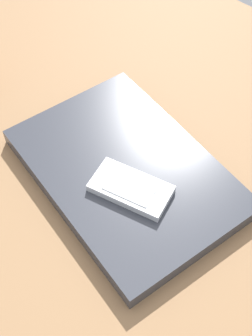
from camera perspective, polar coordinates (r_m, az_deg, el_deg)
The scene contains 3 objects.
desk_surface at distance 67.83cm, azimuth 2.09°, elevation 1.73°, with size 120.00×80.00×3.00cm, color olive.
laptop_closed at distance 62.50cm, azimuth 0.00°, elevation -0.43°, with size 30.65×21.16×2.41cm, color #33353D.
cell_phone_on_laptop at distance 58.76cm, azimuth 0.62°, elevation -2.52°, with size 11.15×7.59×1.21cm.
Camera 1 is at (-26.11, 33.18, 54.58)cm, focal length 49.20 mm.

